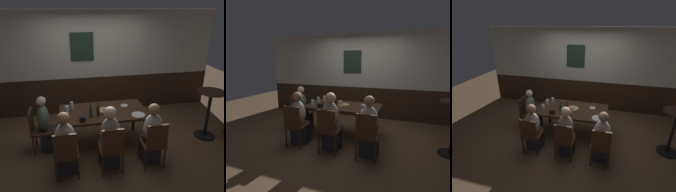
{
  "view_description": "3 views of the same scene",
  "coord_description": "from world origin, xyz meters",
  "views": [
    {
      "loc": [
        -0.61,
        -3.99,
        2.67
      ],
      "look_at": [
        0.19,
        0.05,
        1.02
      ],
      "focal_mm": 36.36,
      "sensor_mm": 36.0,
      "label": 1
    },
    {
      "loc": [
        1.3,
        -3.83,
        1.75
      ],
      "look_at": [
        -0.11,
        -0.07,
        0.97
      ],
      "focal_mm": 28.49,
      "sensor_mm": 36.0,
      "label": 2
    },
    {
      "loc": [
        0.7,
        -3.65,
        2.71
      ],
      "look_at": [
        -0.24,
        0.04,
        1.05
      ],
      "focal_mm": 27.12,
      "sensor_mm": 36.0,
      "label": 3
    }
  ],
  "objects": [
    {
      "name": "person_left_near",
      "position": [
        -0.75,
        -0.72,
        0.48
      ],
      "size": [
        0.34,
        0.37,
        1.14
      ],
      "color": "#2D2D38",
      "rests_on": "ground_plane"
    },
    {
      "name": "pizza",
      "position": [
        0.01,
        0.01,
        0.75
      ],
      "size": [
        0.27,
        0.27,
        0.03
      ],
      "color": "tan",
      "rests_on": "dining_table"
    },
    {
      "name": "chair_right_near",
      "position": [
        0.75,
        -0.88,
        0.5
      ],
      "size": [
        0.4,
        0.4,
        0.88
      ],
      "color": "#422B1C",
      "rests_on": "ground_plane"
    },
    {
      "name": "tumbler_water",
      "position": [
        0.01,
        -0.23,
        0.81
      ],
      "size": [
        0.07,
        0.07,
        0.16
      ],
      "color": "silver",
      "rests_on": "dining_table"
    },
    {
      "name": "chair_head_west",
      "position": [
        -1.26,
        0.0,
        0.5
      ],
      "size": [
        0.4,
        0.4,
        0.88
      ],
      "color": "#422B1C",
      "rests_on": "ground_plane"
    },
    {
      "name": "tumbler_short",
      "position": [
        -0.71,
        -0.18,
        0.79
      ],
      "size": [
        0.08,
        0.08,
        0.11
      ],
      "color": "silver",
      "rests_on": "dining_table"
    },
    {
      "name": "dining_table",
      "position": [
        0.0,
        0.0,
        0.66
      ],
      "size": [
        1.69,
        0.94,
        0.74
      ],
      "color": "#382316",
      "rests_on": "ground_plane"
    },
    {
      "name": "chair_mid_near",
      "position": [
        0.0,
        -0.88,
        0.5
      ],
      "size": [
        0.4,
        0.4,
        0.88
      ],
      "color": "#422B1C",
      "rests_on": "ground_plane"
    },
    {
      "name": "person_mid_near",
      "position": [
        0.0,
        -0.72,
        0.5
      ],
      "size": [
        0.34,
        0.37,
        1.17
      ],
      "color": "#2D2D38",
      "rests_on": "ground_plane"
    },
    {
      "name": "beer_glass_tall",
      "position": [
        -0.59,
        0.23,
        0.8
      ],
      "size": [
        0.06,
        0.06,
        0.15
      ],
      "color": "silver",
      "rests_on": "dining_table"
    },
    {
      "name": "beer_bottle_brown",
      "position": [
        -0.12,
        -0.17,
        0.84
      ],
      "size": [
        0.06,
        0.06,
        0.26
      ],
      "color": "#42230F",
      "rests_on": "dining_table"
    },
    {
      "name": "beer_bottle_green",
      "position": [
        -0.26,
        -0.21,
        0.84
      ],
      "size": [
        0.06,
        0.06,
        0.26
      ],
      "color": "#194723",
      "rests_on": "dining_table"
    },
    {
      "name": "condiment_caddy",
      "position": [
        -0.43,
        -0.35,
        0.79
      ],
      "size": [
        0.11,
        0.09,
        0.09
      ],
      "primitive_type": "cube",
      "color": "black",
      "rests_on": "dining_table"
    },
    {
      "name": "person_right_near",
      "position": [
        0.75,
        -0.72,
        0.49
      ],
      "size": [
        0.34,
        0.37,
        1.16
      ],
      "color": "#2D2D38",
      "rests_on": "ground_plane"
    },
    {
      "name": "chair_left_near",
      "position": [
        -0.75,
        -0.88,
        0.5
      ],
      "size": [
        0.4,
        0.4,
        0.88
      ],
      "color": "#422B1C",
      "rests_on": "ground_plane"
    },
    {
      "name": "wall_back",
      "position": [
        -0.0,
        1.65,
        1.3
      ],
      "size": [
        6.4,
        0.13,
        2.6
      ],
      "color": "#332316",
      "rests_on": "ground_plane"
    },
    {
      "name": "person_head_west",
      "position": [
        -1.1,
        0.0,
        0.47
      ],
      "size": [
        0.37,
        0.34,
        1.13
      ],
      "color": "#2D2D38",
      "rests_on": "ground_plane"
    },
    {
      "name": "plate_white_small",
      "position": [
        0.47,
        0.16,
        0.75
      ],
      "size": [
        0.15,
        0.15,
        0.01
      ],
      "primitive_type": "cylinder",
      "color": "white",
      "rests_on": "dining_table"
    },
    {
      "name": "plate_white_large",
      "position": [
        0.63,
        -0.31,
        0.75
      ],
      "size": [
        0.26,
        0.26,
        0.01
      ],
      "primitive_type": "cylinder",
      "color": "white",
      "rests_on": "dining_table"
    },
    {
      "name": "pint_glass_stout",
      "position": [
        -0.69,
        0.08,
        0.8
      ],
      "size": [
        0.07,
        0.07,
        0.13
      ],
      "color": "silver",
      "rests_on": "dining_table"
    },
    {
      "name": "side_bar_table",
      "position": [
        2.22,
        -0.16,
        0.62
      ],
      "size": [
        0.56,
        0.56,
        1.05
      ],
      "color": "black",
      "rests_on": "ground_plane"
    },
    {
      "name": "ground_plane",
      "position": [
        0.0,
        0.0,
        0.0
      ],
      "size": [
        12.0,
        12.0,
        0.0
      ],
      "primitive_type": "plane",
      "color": "brown"
    }
  ]
}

